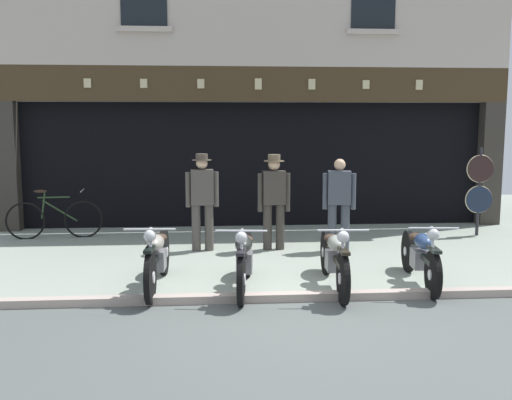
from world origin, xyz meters
The scene contains 13 objects.
ground centered at (0.00, -0.98, -0.04)m, with size 22.49×22.00×0.18m.
shop_facade centered at (0.00, 7.01, 1.70)m, with size 10.79×4.42×6.26m.
motorcycle_left centered at (-1.65, 0.76, 0.43)m, with size 0.62×2.04×0.92m.
motorcycle_center_left centered at (-0.50, 0.59, 0.42)m, with size 0.62×1.95×0.91m.
motorcycle_center centered at (0.68, 0.58, 0.42)m, with size 0.62×2.06×0.91m.
motorcycle_center_right centered at (1.88, 0.67, 0.41)m, with size 0.62×1.93×0.89m.
salesman_left centered at (-1.09, 2.98, 0.92)m, with size 0.56×0.33×1.66m.
shopkeeper_center centered at (0.14, 2.97, 0.91)m, with size 0.56×0.35×1.64m.
salesman_right centered at (1.23, 2.77, 0.87)m, with size 0.55×0.27×1.58m.
tyre_sign_pole centered at (4.22, 3.91, 0.98)m, with size 0.54×0.06×1.71m.
advert_board_near centered at (-1.74, 5.40, 1.79)m, with size 0.69×0.03×0.97m.
advert_board_far centered at (-2.73, 5.40, 1.67)m, with size 0.67×0.03×1.09m.
leaning_bicycle centered at (-3.91, 4.26, 0.38)m, with size 1.77×0.50×0.95m.
Camera 1 is at (-0.91, -6.69, 2.18)m, focal length 40.20 mm.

